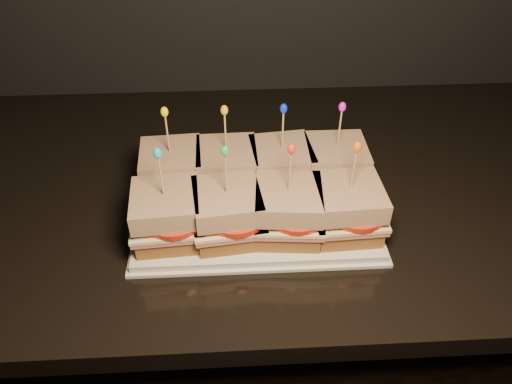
{
  "coord_description": "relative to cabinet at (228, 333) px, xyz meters",
  "views": [
    {
      "loc": [
        0.32,
        0.91,
        1.51
      ],
      "look_at": [
        0.36,
        1.54,
        0.99
      ],
      "focal_mm": 35.0,
      "sensor_mm": 36.0,
      "label": 1
    }
  ],
  "objects": [
    {
      "name": "sandwich_4_frill",
      "position": [
        -0.08,
        -0.16,
        0.66
      ],
      "size": [
        0.01,
        0.01,
        0.02
      ],
      "primitive_type": "ellipsoid",
      "color": "#11C0C3",
      "rests_on": "sandwich_4_pick"
    },
    {
      "name": "sandwich_0_frill",
      "position": [
        -0.08,
        -0.05,
        0.66
      ],
      "size": [
        0.01,
        0.01,
        0.02
      ],
      "primitive_type": "ellipsoid",
      "color": "#F5EB0D",
      "rests_on": "sandwich_0_pick"
    },
    {
      "name": "sandwich_7_tomato",
      "position": [
        0.22,
        -0.17,
        0.55
      ],
      "size": [
        0.1,
        0.1,
        0.01
      ],
      "primitive_type": "cylinder",
      "color": "red",
      "rests_on": "sandwich_7_cheese"
    },
    {
      "name": "sandwich_1_bread_top",
      "position": [
        0.02,
        -0.05,
        0.57
      ],
      "size": [
        0.1,
        0.1,
        0.03
      ],
      "primitive_type": "cube",
      "rotation": [
        0.0,
        0.0,
        0.02
      ],
      "color": "brown",
      "rests_on": "sandwich_1_tomato"
    },
    {
      "name": "sandwich_4_cheese",
      "position": [
        -0.08,
        -0.16,
        0.54
      ],
      "size": [
        0.12,
        0.11,
        0.01
      ],
      "primitive_type": "cube",
      "rotation": [
        0.0,
        0.0,
        0.07
      ],
      "color": "#FFE6AD",
      "rests_on": "sandwich_4_ham"
    },
    {
      "name": "sandwich_6_bread_top",
      "position": [
        0.11,
        -0.16,
        0.57
      ],
      "size": [
        0.11,
        0.11,
        0.03
      ],
      "primitive_type": "cube",
      "rotation": [
        0.0,
        0.0,
        -0.08
      ],
      "color": "brown",
      "rests_on": "sandwich_6_tomato"
    },
    {
      "name": "sandwich_6_tomato",
      "position": [
        0.12,
        -0.17,
        0.55
      ],
      "size": [
        0.1,
        0.1,
        0.01
      ],
      "primitive_type": "cylinder",
      "color": "red",
      "rests_on": "sandwich_6_cheese"
    },
    {
      "name": "sandwich_5_cheese",
      "position": [
        0.02,
        -0.16,
        0.54
      ],
      "size": [
        0.12,
        0.12,
        0.01
      ],
      "primitive_type": "cube",
      "rotation": [
        0.0,
        0.0,
        0.12
      ],
      "color": "#FFE6AD",
      "rests_on": "sandwich_5_ham"
    },
    {
      "name": "sandwich_2_cheese",
      "position": [
        0.11,
        -0.05,
        0.54
      ],
      "size": [
        0.12,
        0.12,
        0.01
      ],
      "primitive_type": "cube",
      "rotation": [
        0.0,
        0.0,
        0.1
      ],
      "color": "#FFE6AD",
      "rests_on": "sandwich_2_ham"
    },
    {
      "name": "sandwich_5_bread_top",
      "position": [
        0.02,
        -0.16,
        0.57
      ],
      "size": [
        0.11,
        0.11,
        0.03
      ],
      "primitive_type": "cube",
      "rotation": [
        0.0,
        0.0,
        0.12
      ],
      "color": "brown",
      "rests_on": "sandwich_5_tomato"
    },
    {
      "name": "sandwich_6_frill",
      "position": [
        0.11,
        -0.16,
        0.66
      ],
      "size": [
        0.01,
        0.01,
        0.02
      ],
      "primitive_type": "ellipsoid",
      "color": "red",
      "rests_on": "sandwich_6_pick"
    },
    {
      "name": "sandwich_7_ham",
      "position": [
        0.2,
        -0.16,
        0.53
      ],
      "size": [
        0.11,
        0.11,
        0.01
      ],
      "primitive_type": "cube",
      "rotation": [
        0.0,
        0.0,
        0.04
      ],
      "color": "#B25E54",
      "rests_on": "sandwich_7_bread_bot"
    },
    {
      "name": "sandwich_3_cheese",
      "position": [
        0.2,
        -0.05,
        0.54
      ],
      "size": [
        0.11,
        0.11,
        0.01
      ],
      "primitive_type": "cube",
      "rotation": [
        0.0,
        0.0,
        -0.0
      ],
      "color": "#FFE6AD",
      "rests_on": "sandwich_3_ham"
    },
    {
      "name": "sandwich_5_tomato",
      "position": [
        0.03,
        -0.17,
        0.55
      ],
      "size": [
        0.1,
        0.1,
        0.01
      ],
      "primitive_type": "cylinder",
      "color": "red",
      "rests_on": "sandwich_5_cheese"
    },
    {
      "name": "granite_slab",
      "position": [
        0.0,
        0.0,
        0.47
      ],
      "size": [
        2.53,
        0.72,
        0.04
      ],
      "primitive_type": "cube",
      "color": "black",
      "rests_on": "cabinet"
    },
    {
      "name": "sandwich_7_frill",
      "position": [
        0.2,
        -0.16,
        0.66
      ],
      "size": [
        0.01,
        0.01,
        0.02
      ],
      "primitive_type": "ellipsoid",
      "color": "orange",
      "rests_on": "sandwich_7_pick"
    },
    {
      "name": "sandwich_2_frill",
      "position": [
        0.11,
        -0.05,
        0.66
      ],
      "size": [
        0.01,
        0.01,
        0.02
      ],
      "primitive_type": "ellipsoid",
      "color": "#0928D9",
      "rests_on": "sandwich_2_pick"
    },
    {
      "name": "sandwich_3_tomato",
      "position": [
        0.22,
        -0.05,
        0.55
      ],
      "size": [
        0.1,
        0.1,
        0.01
      ],
      "primitive_type": "cylinder",
      "color": "red",
      "rests_on": "sandwich_3_cheese"
    },
    {
      "name": "sandwich_0_cheese",
      "position": [
        -0.08,
        -0.05,
        0.54
      ],
      "size": [
        0.12,
        0.11,
        0.01
      ],
      "primitive_type": "cube",
      "rotation": [
        0.0,
        0.0,
        0.06
      ],
      "color": "#FFE6AD",
      "rests_on": "sandwich_0_ham"
    },
    {
      "name": "sandwich_6_bread_bot",
      "position": [
        0.11,
        -0.16,
        0.52
      ],
      "size": [
        0.11,
        0.11,
        0.03
      ],
      "primitive_type": "cube",
      "rotation": [
        0.0,
        0.0,
        -0.08
      ],
      "color": "brown",
      "rests_on": "platter"
    },
    {
      "name": "platter",
      "position": [
        0.06,
        -0.1,
        0.49
      ],
      "size": [
        0.39,
        0.24,
        0.02
      ],
      "primitive_type": "cube",
      "color": "silver",
      "rests_on": "granite_slab"
    },
    {
      "name": "sandwich_3_bread_top",
      "position": [
        0.2,
        -0.05,
        0.57
      ],
      "size": [
        0.1,
        0.1,
        0.03
      ],
      "primitive_type": "cube",
      "rotation": [
        0.0,
        0.0,
        -0.0
      ],
      "color": "brown",
      "rests_on": "sandwich_3_tomato"
    },
    {
      "name": "sandwich_3_frill",
      "position": [
        0.2,
        -0.05,
        0.66
      ],
      "size": [
        0.01,
        0.01,
        0.02
      ],
      "primitive_type": "ellipsoid",
      "color": "#CA18CD",
      "rests_on": "sandwich_3_pick"
    },
    {
      "name": "sandwich_2_tomato",
      "position": [
        0.12,
        -0.05,
        0.55
      ],
      "size": [
        0.1,
        0.1,
        0.01
      ],
      "primitive_type": "cylinder",
      "color": "red",
      "rests_on": "sandwich_2_cheese"
    },
    {
      "name": "sandwich_5_pick",
      "position": [
        0.02,
        -0.16,
        0.62
      ],
      "size": [
        0.0,
        0.0,
        0.09
      ],
      "primitive_type": "cylinder",
      "color": "tan",
      "rests_on": "sandwich_5_bread_top"
    },
    {
      "name": "sandwich_3_bread_bot",
      "position": [
        0.2,
        -0.05,
        0.52
      ],
      "size": [
        0.1,
        0.1,
        0.03
      ],
      "primitive_type": "cube",
      "rotation": [
        0.0,
        0.0,
        -0.0
      ],
      "color": "brown",
      "rests_on": "platter"
    },
    {
      "name": "platter_rim",
      "position": [
        0.06,
        -0.1,
        0.49
      ],
      "size": [
        0.41,
        0.26,
        0.01
      ],
      "primitive_type": "cube",
      "color": "silver",
      "rests_on": "granite_slab"
    },
    {
      "name": "sandwich_1_ham",
      "position": [
        0.02,
        -0.05,
        0.53
      ],
      "size": [
        0.11,
        0.11,
        0.01
      ],
      "primitive_type": "cube",
      "rotation": [
        0.0,
        0.0,
        0.02
      ],
      "color": "#B25E54",
      "rests_on": "sandwich_1_bread_bot"
    },
    {
      "name": "sandwich_3_ham",
      "position": [
        0.2,
        -0.05,
        0.53
      ],
      "size": [
        0.11,
        0.1,
        0.01
      ],
      "primitive_type": "cube",
      "rotation": [
        0.0,
        0.0,
        -0.0
      ],
      "color": "#B25E54",
      "rests_on": "sandwich_3_bread_bot"
    },
    {
      "name": "sandwich_6_pick",
      "position": [
        0.11,
        -0.16,
        0.62
      ],
      "size": [
        0.0,
        0.0,
        0.09
      ],
      "primitive_type": "cylinder",
      "color": "tan",
      "rests_on": "sandwich_6_bread_top"
    },
    {
      "name": "sandwich_6_ham",
      "position": [
        0.11,
        -0.16,
        0.53
      ],
      "size": [
        0.12,
        0.11,
        0.01
      ],
      "primitive_type": "cube",
      "rotation": [
        0.0,
        0.0,
        -0.08
      ],
      "color": "#B25E54",
      "rests_on": "sandwich_6_bread_bot"
    },
    {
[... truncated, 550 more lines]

